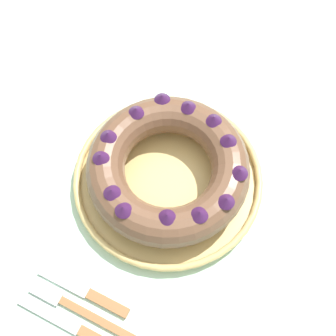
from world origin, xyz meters
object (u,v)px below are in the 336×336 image
serving_dish (168,179)px  bundt_cake (168,168)px  cake_knife (90,294)px  serving_knife (81,331)px  fork (75,307)px

serving_dish → bundt_cake: (0.00, -0.00, 0.04)m
bundt_cake → cake_knife: bundt_cake is taller
bundt_cake → serving_knife: size_ratio=1.40×
bundt_cake → fork: bearing=172.5°
fork → cake_knife: size_ratio=1.14×
serving_dish → fork: bearing=172.5°
serving_knife → fork: bearing=44.8°
bundt_cake → cake_knife: (-0.23, 0.02, -0.05)m
bundt_cake → cake_knife: bearing=174.1°
serving_dish → fork: (-0.26, 0.03, -0.01)m
bundt_cake → cake_knife: 0.24m
fork → serving_knife: serving_knife is taller
serving_knife → cake_knife: bearing=15.0°
bundt_cake → fork: (-0.26, 0.03, -0.05)m
cake_knife → fork: bearing=158.3°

